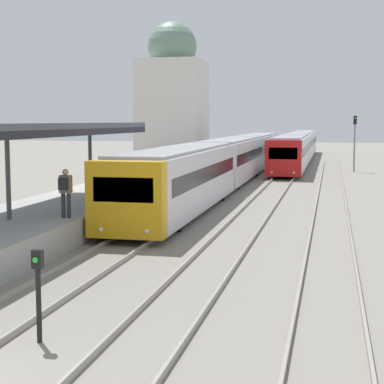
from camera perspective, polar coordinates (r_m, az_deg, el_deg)
The scene contains 7 objects.
platform_canopy at distance 21.94m, azimuth -16.07°, elevation 5.57°, with size 4.00×18.49×3.20m.
person_on_platform at distance 21.98m, azimuth -11.20°, elevation 0.26°, with size 0.40×0.40×1.66m.
train_near at distance 44.18m, azimuth 3.55°, elevation 3.04°, with size 2.70×47.03×2.98m.
train_far at distance 67.05m, azimuth 9.45°, elevation 4.08°, with size 2.60×42.92×2.96m.
signal_post_near at distance 12.54m, azimuth -13.52°, elevation -8.05°, with size 0.20×0.21×1.79m.
signal_mast_far at distance 54.67m, azimuth 14.27°, elevation 4.82°, with size 0.28×0.29×4.62m.
distant_domed_building at distance 55.83m, azimuth -1.75°, elevation 8.09°, with size 5.44×5.44×12.61m.
Camera 1 is at (6.70, -8.21, 4.19)m, focal length 60.00 mm.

